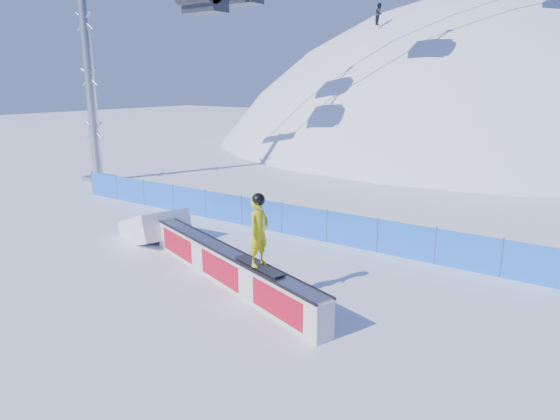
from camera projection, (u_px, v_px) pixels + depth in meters
The scene contains 6 objects.
ground at pixel (180, 261), 16.47m from camera, with size 160.00×160.00×0.00m, color white.
snow_hill at pixel (469, 306), 54.38m from camera, with size 64.00×64.00×64.00m.
safety_fence at pixel (261, 214), 19.90m from camera, with size 22.05×0.05×1.30m.
rail_box at pixel (228, 267), 14.51m from camera, with size 8.35×3.33×1.03m.
snow_ramp at pixel (155, 238), 18.83m from camera, with size 2.69×1.80×1.01m, color white, non-canonical shape.
snowboarder at pixel (259, 231), 12.85m from camera, with size 1.90×0.93×1.98m.
Camera 1 is at (11.58, -10.87, 5.74)m, focal length 32.00 mm.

